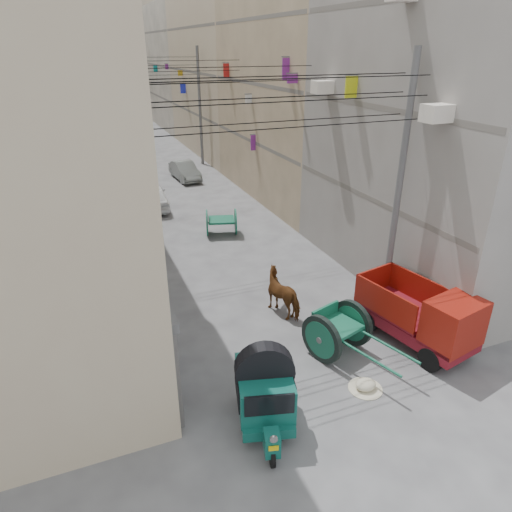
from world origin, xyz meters
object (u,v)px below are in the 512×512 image
tonga_cart (338,330)px  distant_car_grey (185,171)px  distant_car_green (136,146)px  feed_sack (366,385)px  mini_truck (427,321)px  second_cart (221,221)px  auto_rickshaw (264,389)px  horse (285,293)px  distant_car_white (153,197)px

tonga_cart → distant_car_grey: 19.80m
distant_car_green → feed_sack: bearing=108.2°
mini_truck → distant_car_green: (-3.74, 29.54, -0.27)m
feed_sack → second_cart: bearing=90.7°
distant_car_grey → distant_car_green: distant_car_green is taller
tonga_cart → second_cart: tonga_cart is taller
distant_car_green → distant_car_grey: bearing=117.4°
mini_truck → second_cart: size_ratio=2.20×
second_cart → distant_car_green: (-1.06, 19.01, 0.00)m
auto_rickshaw → mini_truck: size_ratio=0.66×
auto_rickshaw → horse: bearing=74.5°
second_cart → horse: size_ratio=1.00×
second_cart → distant_car_grey: bearing=102.0°
distant_car_white → distant_car_grey: 5.88m
distant_car_white → distant_car_green: distant_car_green is taller
horse → distant_car_white: (-2.05, 12.23, -0.08)m
tonga_cart → feed_sack: size_ratio=6.03×
feed_sack → tonga_cart: bearing=85.7°
tonga_cart → distant_car_green: 28.76m
mini_truck → horse: size_ratio=2.19×
second_cart → distant_car_grey: second_cart is taller
feed_sack → distant_car_grey: (0.61, 21.45, 0.44)m
tonga_cart → distant_car_grey: bearing=71.2°
auto_rickshaw → horse: (2.51, 4.24, -0.26)m
second_cart → feed_sack: 11.40m
second_cart → feed_sack: size_ratio=3.06×
mini_truck → distant_car_green: size_ratio=0.82×
feed_sack → distant_car_white: distant_car_white is taller
mini_truck → second_cart: mini_truck is taller
tonga_cart → distant_car_white: tonga_cart is taller
feed_sack → horse: (-0.33, 4.17, 0.57)m
mini_truck → distant_car_white: (-4.92, 15.54, -0.30)m
tonga_cart → mini_truck: bearing=-36.0°
distant_car_green → auto_rickshaw: bearing=102.8°
mini_truck → distant_car_grey: bearing=84.0°
mini_truck → distant_car_white: size_ratio=1.00×
auto_rickshaw → tonga_cart: bearing=45.4°
auto_rickshaw → feed_sack: bearing=16.5°
tonga_cart → distant_car_green: bearing=75.2°
second_cart → distant_car_white: bearing=130.4°
distant_car_grey → tonga_cart: bearing=-95.8°
feed_sack → distant_car_green: size_ratio=0.12×
mini_truck → auto_rickshaw: bearing=178.4°
feed_sack → distant_car_green: (-1.21, 30.39, 0.52)m
distant_car_grey → feed_sack: bearing=-96.0°
feed_sack → horse: 4.22m
auto_rickshaw → horse: size_ratio=1.45×
tonga_cart → second_cart: size_ratio=1.97×
mini_truck → distant_car_green: bearing=85.9°
tonga_cart → horse: 2.55m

